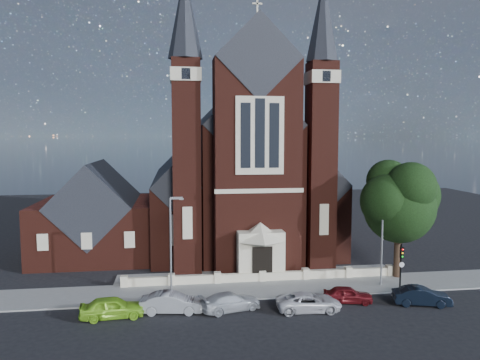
% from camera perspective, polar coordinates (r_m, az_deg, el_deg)
% --- Properties ---
extents(ground, '(120.00, 120.00, 0.00)m').
position_cam_1_polar(ground, '(50.71, 0.91, -9.43)').
color(ground, black).
rests_on(ground, ground).
extents(pavement_strip, '(60.00, 5.00, 0.12)m').
position_cam_1_polar(pavement_strip, '(40.80, 3.25, -13.14)').
color(pavement_strip, slate).
rests_on(pavement_strip, ground).
extents(forecourt_paving, '(26.00, 3.00, 0.14)m').
position_cam_1_polar(forecourt_paving, '(44.55, 2.23, -11.53)').
color(forecourt_paving, slate).
rests_on(forecourt_paving, ground).
extents(forecourt_wall, '(24.00, 0.40, 0.90)m').
position_cam_1_polar(forecourt_wall, '(42.67, 2.72, -12.30)').
color(forecourt_wall, beige).
rests_on(forecourt_wall, ground).
extents(church, '(20.01, 34.90, 29.20)m').
position_cam_1_polar(church, '(57.10, -0.31, 0.58)').
color(church, '#441A12').
rests_on(church, ground).
extents(parish_hall, '(12.00, 12.20, 10.24)m').
position_cam_1_polar(parish_hall, '(52.88, -17.06, -4.60)').
color(parish_hall, '#441A12').
rests_on(parish_hall, ground).
extents(street_tree, '(6.40, 6.60, 10.70)m').
position_cam_1_polar(street_tree, '(44.46, 19.14, -2.67)').
color(street_tree, black).
rests_on(street_tree, ground).
extents(street_lamp_left, '(1.16, 0.22, 8.09)m').
position_cam_1_polar(street_lamp_left, '(38.36, -8.32, -7.25)').
color(street_lamp_left, gray).
rests_on(street_lamp_left, ground).
extents(street_lamp_right, '(1.16, 0.22, 8.09)m').
position_cam_1_polar(street_lamp_right, '(42.24, 17.06, -6.26)').
color(street_lamp_right, gray).
rests_on(street_lamp_right, ground).
extents(traffic_signal, '(0.28, 0.42, 4.00)m').
position_cam_1_polar(traffic_signal, '(41.71, 19.05, -9.31)').
color(traffic_signal, black).
rests_on(traffic_signal, ground).
extents(car_lime_van, '(4.68, 2.25, 1.54)m').
position_cam_1_polar(car_lime_van, '(35.71, -15.30, -14.75)').
color(car_lime_van, '#87CA28').
rests_on(car_lime_van, ground).
extents(car_silver_a, '(4.71, 2.06, 1.50)m').
position_cam_1_polar(car_silver_a, '(35.83, -8.34, -14.58)').
color(car_silver_a, gray).
rests_on(car_silver_a, ground).
extents(car_silver_b, '(4.97, 3.19, 1.34)m').
position_cam_1_polar(car_silver_b, '(35.92, -1.17, -14.61)').
color(car_silver_b, '#AFB3B7').
rests_on(car_silver_b, ground).
extents(car_white_suv, '(4.94, 2.48, 1.34)m').
position_cam_1_polar(car_white_suv, '(36.19, 8.39, -14.51)').
color(car_white_suv, silver).
rests_on(car_white_suv, ground).
extents(car_dark_red, '(4.01, 2.25, 1.29)m').
position_cam_1_polar(car_dark_red, '(38.38, 13.01, -13.46)').
color(car_dark_red, maroon).
rests_on(car_dark_red, ground).
extents(car_navy, '(4.52, 2.50, 1.41)m').
position_cam_1_polar(car_navy, '(39.49, 21.26, -13.05)').
color(car_navy, black).
rests_on(car_navy, ground).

